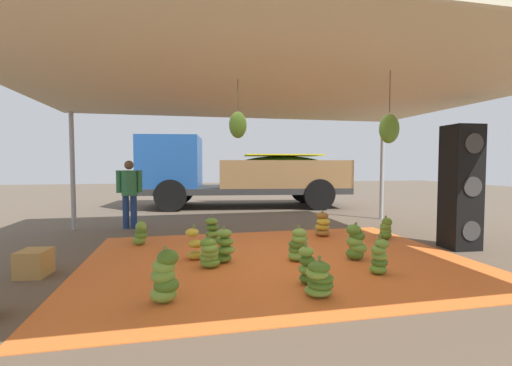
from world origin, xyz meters
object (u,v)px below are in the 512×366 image
(banana_bunch_0, at_px, (224,247))
(banana_bunch_9, at_px, (386,229))
(banana_bunch_4, at_px, (209,254))
(banana_bunch_5, at_px, (319,280))
(banana_bunch_3, at_px, (356,243))
(banana_bunch_11, at_px, (298,245))
(banana_bunch_1, at_px, (307,266))
(crate_0, at_px, (34,263))
(cargo_truck_main, at_px, (236,172))
(banana_bunch_7, at_px, (194,245))
(banana_bunch_2, at_px, (165,277))
(banana_bunch_10, at_px, (140,234))
(banana_bunch_12, at_px, (212,231))
(speaker_stack, at_px, (461,187))
(banana_bunch_6, at_px, (323,225))
(worker_0, at_px, (129,189))
(banana_bunch_8, at_px, (379,257))

(banana_bunch_0, distance_m, banana_bunch_9, 3.41)
(banana_bunch_4, relative_size, banana_bunch_5, 1.04)
(banana_bunch_3, distance_m, banana_bunch_4, 2.23)
(banana_bunch_5, bearing_deg, banana_bunch_0, 118.86)
(banana_bunch_5, distance_m, banana_bunch_11, 1.45)
(banana_bunch_1, distance_m, crate_0, 3.56)
(cargo_truck_main, bearing_deg, banana_bunch_11, -91.19)
(banana_bunch_3, distance_m, banana_bunch_7, 2.48)
(banana_bunch_4, distance_m, banana_bunch_11, 1.35)
(banana_bunch_5, relative_size, cargo_truck_main, 0.06)
(crate_0, bearing_deg, banana_bunch_2, -36.38)
(banana_bunch_9, height_order, banana_bunch_10, banana_bunch_9)
(banana_bunch_3, bearing_deg, banana_bunch_12, 142.07)
(banana_bunch_0, relative_size, speaker_stack, 0.26)
(banana_bunch_2, height_order, banana_bunch_3, banana_bunch_2)
(banana_bunch_1, relative_size, banana_bunch_4, 1.09)
(banana_bunch_2, bearing_deg, banana_bunch_11, 32.76)
(banana_bunch_11, xyz_separation_m, banana_bunch_12, (-1.17, 1.48, -0.02))
(banana_bunch_2, distance_m, banana_bunch_11, 2.26)
(banana_bunch_3, distance_m, cargo_truck_main, 7.22)
(banana_bunch_0, distance_m, speaker_stack, 4.21)
(cargo_truck_main, bearing_deg, speaker_stack, -67.13)
(banana_bunch_6, distance_m, worker_0, 4.40)
(banana_bunch_0, height_order, banana_bunch_7, banana_bunch_0)
(banana_bunch_9, relative_size, cargo_truck_main, 0.06)
(banana_bunch_2, bearing_deg, banana_bunch_9, 29.44)
(banana_bunch_11, height_order, speaker_stack, speaker_stack)
(banana_bunch_3, xyz_separation_m, crate_0, (-4.52, 0.17, -0.09))
(banana_bunch_1, bearing_deg, banana_bunch_10, 130.78)
(banana_bunch_6, bearing_deg, banana_bunch_1, -116.45)
(banana_bunch_7, height_order, cargo_truck_main, cargo_truck_main)
(banana_bunch_0, relative_size, crate_0, 1.40)
(banana_bunch_1, relative_size, worker_0, 0.33)
(banana_bunch_8, bearing_deg, banana_bunch_10, 143.76)
(banana_bunch_7, relative_size, cargo_truck_main, 0.08)
(worker_0, bearing_deg, speaker_stack, -28.78)
(banana_bunch_8, height_order, cargo_truck_main, cargo_truck_main)
(banana_bunch_10, relative_size, banana_bunch_12, 0.88)
(banana_bunch_7, distance_m, banana_bunch_12, 1.15)
(banana_bunch_3, distance_m, banana_bunch_11, 0.90)
(banana_bunch_9, bearing_deg, banana_bunch_1, -138.96)
(banana_bunch_1, relative_size, speaker_stack, 0.24)
(banana_bunch_2, relative_size, banana_bunch_3, 1.03)
(banana_bunch_11, relative_size, speaker_stack, 0.25)
(banana_bunch_8, bearing_deg, banana_bunch_0, 153.08)
(banana_bunch_0, bearing_deg, cargo_truck_main, 79.64)
(banana_bunch_2, bearing_deg, worker_0, 101.90)
(banana_bunch_5, bearing_deg, crate_0, 156.51)
(cargo_truck_main, relative_size, crate_0, 18.23)
(banana_bunch_4, xyz_separation_m, banana_bunch_6, (2.43, 1.70, 0.03))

